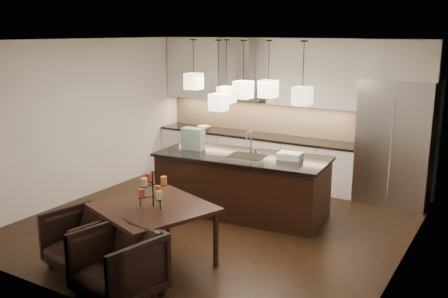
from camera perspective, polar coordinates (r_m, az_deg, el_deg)
The scene contains 37 objects.
floor at distance 7.89m, azimuth -0.76°, elevation -8.52°, with size 5.50×5.50×0.02m, color black.
ceiling at distance 7.32m, azimuth -0.82°, elevation 12.43°, with size 5.50×5.50×0.02m, color white.
wall_back at distance 9.89m, azimuth 7.67°, elevation 4.35°, with size 5.50×0.02×2.80m, color silver.
wall_front at distance 5.40m, azimuth -16.41°, elevation -3.64°, with size 5.50×0.02×2.80m, color silver.
wall_left at distance 9.21m, azimuth -15.58°, elevation 3.31°, with size 0.02×5.50×2.80m, color silver.
wall_right at distance 6.50m, azimuth 20.39°, elevation -1.10°, with size 0.02×5.50×2.80m, color silver.
refrigerator at distance 8.97m, azimuth 19.01°, elevation 0.70°, with size 1.20×0.72×2.15m, color #B7B7BA.
fridge_panel at distance 8.79m, azimuth 19.70°, elevation 9.64°, with size 1.26×0.72×0.65m, color silver.
lower_cabinets at distance 10.06m, azimuth 3.48°, elevation -1.00°, with size 4.21×0.62×0.88m, color silver.
countertop at distance 9.95m, azimuth 3.52°, elevation 1.57°, with size 4.21×0.66×0.04m, color black.
backsplash at distance 10.15m, azimuth 4.33°, elevation 3.72°, with size 4.21×0.02×0.63m, color #D4B492.
upper_cab_left at distance 10.65m, azimuth -3.19°, elevation 9.28°, with size 1.25×0.35×1.25m, color silver.
upper_cab_right at distance 9.42m, azimuth 10.47°, elevation 8.55°, with size 1.86×0.35×1.25m, color silver.
hood_canopy at distance 10.00m, azimuth 2.19°, elevation 6.41°, with size 0.90×0.52×0.24m, color #B7B7BA.
hood_chimney at distance 10.04m, azimuth 2.53°, elevation 9.87°, with size 0.30×0.28×0.96m, color #B7B7BA.
fruit_bowl at distance 10.48m, azimuth -2.32°, elevation 2.48°, with size 0.26×0.26×0.06m, color silver.
island_body at distance 8.16m, azimuth 2.07°, elevation -4.19°, with size 2.67×1.07×0.94m, color black.
island_top at distance 8.02m, azimuth 2.10°, elevation -0.83°, with size 2.76×1.16×0.04m, color black.
faucet at distance 8.03m, azimuth 3.12°, elevation 0.81°, with size 0.11×0.26×0.41m, color silver, non-canonical shape.
tote_bag at distance 8.37m, azimuth -3.56°, elevation 1.17°, with size 0.36×0.19×0.36m, color #1A4732.
food_container at distance 7.80m, azimuth 7.55°, elevation -0.79°, with size 0.36×0.26×0.11m, color silver.
dining_table at distance 6.55m, azimuth -7.96°, elevation -9.65°, with size 1.28×1.28×0.77m, color black, non-canonical shape.
candelabra at distance 6.33m, azimuth -8.13°, elevation -4.56°, with size 0.37×0.37×0.45m, color black, non-canonical shape.
candle_a at distance 6.23m, azimuth -7.43°, elevation -5.26°, with size 0.08×0.08×0.10m, color #D1B081.
candle_b at distance 6.47m, azimuth -7.52°, elevation -4.57°, with size 0.08×0.08×0.10m, color orange.
candle_c at distance 6.35m, azimuth -9.41°, elevation -4.98°, with size 0.08×0.08×0.10m, color #A1392D.
candle_d at distance 6.25m, azimuth -6.91°, elevation -3.60°, with size 0.08×0.08×0.10m, color orange.
candle_e at distance 6.42m, azimuth -8.63°, elevation -3.21°, with size 0.08×0.08×0.10m, color #A1392D.
candle_f at distance 6.22m, azimuth -9.12°, elevation -3.77°, with size 0.08×0.08×0.10m, color #D1B081.
armchair_left at distance 6.63m, azimuth -15.90°, elevation -9.93°, with size 0.78×0.80×0.73m, color black.
armchair_right at distance 5.82m, azimuth -12.03°, elevation -12.78°, with size 0.84×0.86×0.78m, color black.
pendant_a at distance 8.21m, azimuth -3.48°, elevation 7.74°, with size 0.24×0.24×0.26m, color beige.
pendant_b at distance 8.12m, azimuth 0.31°, elevation 6.23°, with size 0.24×0.24×0.26m, color beige.
pendant_c at distance 7.52m, azimuth 2.21°, elevation 6.78°, with size 0.24×0.24×0.26m, color beige.
pendant_d at distance 7.62m, azimuth 5.08°, elevation 6.86°, with size 0.24×0.24×0.26m, color beige.
pendant_e at distance 7.19m, azimuth 8.93°, elevation 6.00°, with size 0.24×0.24×0.26m, color beige.
pendant_f at distance 7.81m, azimuth -0.63°, elevation 5.37°, with size 0.24×0.24×0.26m, color beige.
Camera 1 is at (3.85, -6.22, 2.93)m, focal length 40.00 mm.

